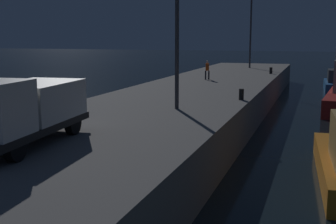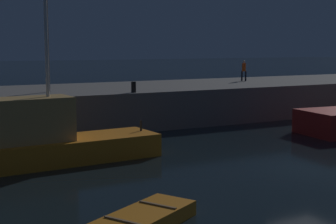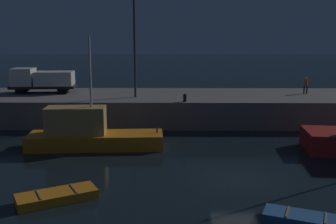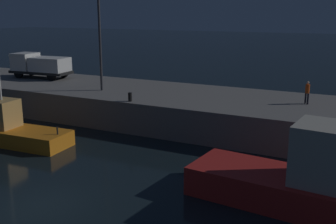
{
  "view_description": "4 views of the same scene",
  "coord_description": "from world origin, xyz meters",
  "px_view_note": "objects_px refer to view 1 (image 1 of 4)",
  "views": [
    {
      "loc": [
        -28.0,
        7.51,
        5.86
      ],
      "look_at": [
        -2.61,
        15.96,
        1.38
      ],
      "focal_mm": 48.42,
      "sensor_mm": 36.0,
      "label": 1
    },
    {
      "loc": [
        -14.34,
        -14.76,
        4.92
      ],
      "look_at": [
        0.89,
        13.59,
        0.73
      ],
      "focal_mm": 54.08,
      "sensor_mm": 36.0,
      "label": 2
    },
    {
      "loc": [
        -3.41,
        -19.65,
        7.4
      ],
      "look_at": [
        -3.81,
        14.73,
        0.84
      ],
      "focal_mm": 41.79,
      "sensor_mm": 36.0,
      "label": 3
    },
    {
      "loc": [
        12.57,
        -12.34,
        8.47
      ],
      "look_at": [
        -0.93,
        14.67,
        0.99
      ],
      "focal_mm": 43.45,
      "sensor_mm": 36.0,
      "label": 4
    }
  ],
  "objects_px": {
    "lamp_post_west": "(177,4)",
    "lamp_post_east": "(251,25)",
    "bollard_west": "(271,71)",
    "bollard_central": "(241,94)",
    "utility_truck": "(20,108)",
    "fishing_boat_orange": "(335,83)",
    "dockworker": "(207,69)"
  },
  "relations": [
    {
      "from": "lamp_post_west",
      "to": "lamp_post_east",
      "type": "bearing_deg",
      "value": 1.72
    },
    {
      "from": "bollard_west",
      "to": "bollard_central",
      "type": "xyz_separation_m",
      "value": [
        -19.09,
        -0.27,
        0.01
      ]
    },
    {
      "from": "utility_truck",
      "to": "bollard_central",
      "type": "xyz_separation_m",
      "value": [
        13.22,
        -5.14,
        -0.92
      ]
    },
    {
      "from": "bollard_west",
      "to": "bollard_central",
      "type": "height_order",
      "value": "bollard_central"
    },
    {
      "from": "fishing_boat_orange",
      "to": "dockworker",
      "type": "bearing_deg",
      "value": 144.35
    },
    {
      "from": "dockworker",
      "to": "bollard_west",
      "type": "distance_m",
      "value": 8.98
    },
    {
      "from": "lamp_post_west",
      "to": "bollard_west",
      "type": "xyz_separation_m",
      "value": [
        23.33,
        -2.26,
        -4.82
      ]
    },
    {
      "from": "bollard_west",
      "to": "bollard_central",
      "type": "distance_m",
      "value": 19.09
    },
    {
      "from": "utility_truck",
      "to": "bollard_west",
      "type": "distance_m",
      "value": 32.69
    },
    {
      "from": "fishing_boat_orange",
      "to": "dockworker",
      "type": "relative_size",
      "value": 4.86
    },
    {
      "from": "fishing_boat_orange",
      "to": "dockworker",
      "type": "height_order",
      "value": "fishing_boat_orange"
    },
    {
      "from": "lamp_post_east",
      "to": "bollard_central",
      "type": "bearing_deg",
      "value": -172.66
    },
    {
      "from": "utility_truck",
      "to": "bollard_central",
      "type": "relative_size",
      "value": 9.71
    },
    {
      "from": "lamp_post_west",
      "to": "bollard_central",
      "type": "xyz_separation_m",
      "value": [
        4.24,
        -2.53,
        -4.82
      ]
    },
    {
      "from": "fishing_boat_orange",
      "to": "lamp_post_east",
      "type": "height_order",
      "value": "lamp_post_east"
    },
    {
      "from": "fishing_boat_orange",
      "to": "bollard_west",
      "type": "height_order",
      "value": "fishing_boat_orange"
    },
    {
      "from": "lamp_post_east",
      "to": "utility_truck",
      "type": "distance_m",
      "value": 40.39
    },
    {
      "from": "fishing_boat_orange",
      "to": "lamp_post_east",
      "type": "distance_m",
      "value": 11.22
    },
    {
      "from": "bollard_west",
      "to": "fishing_boat_orange",
      "type": "bearing_deg",
      "value": -41.39
    },
    {
      "from": "bollard_central",
      "to": "dockworker",
      "type": "bearing_deg",
      "value": 22.65
    },
    {
      "from": "fishing_boat_orange",
      "to": "utility_truck",
      "type": "distance_m",
      "value": 40.8
    },
    {
      "from": "utility_truck",
      "to": "dockworker",
      "type": "relative_size",
      "value": 3.86
    },
    {
      "from": "lamp_post_east",
      "to": "utility_truck",
      "type": "xyz_separation_m",
      "value": [
        -40.2,
        1.67,
        -3.58
      ]
    },
    {
      "from": "fishing_boat_orange",
      "to": "bollard_west",
      "type": "relative_size",
      "value": 12.4
    },
    {
      "from": "bollard_central",
      "to": "lamp_post_west",
      "type": "bearing_deg",
      "value": 149.14
    },
    {
      "from": "lamp_post_west",
      "to": "bollard_central",
      "type": "relative_size",
      "value": 14.17
    },
    {
      "from": "dockworker",
      "to": "bollard_central",
      "type": "xyz_separation_m",
      "value": [
        -11.31,
        -4.72,
        -0.58
      ]
    },
    {
      "from": "fishing_boat_orange",
      "to": "dockworker",
      "type": "distance_m",
      "value": 18.22
    },
    {
      "from": "lamp_post_west",
      "to": "dockworker",
      "type": "distance_m",
      "value": 16.26
    },
    {
      "from": "fishing_boat_orange",
      "to": "lamp_post_east",
      "type": "bearing_deg",
      "value": 83.97
    },
    {
      "from": "fishing_boat_orange",
      "to": "lamp_post_east",
      "type": "xyz_separation_m",
      "value": [
        0.98,
        9.28,
        6.23
      ]
    },
    {
      "from": "fishing_boat_orange",
      "to": "bollard_west",
      "type": "bearing_deg",
      "value": 138.61
    }
  ]
}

